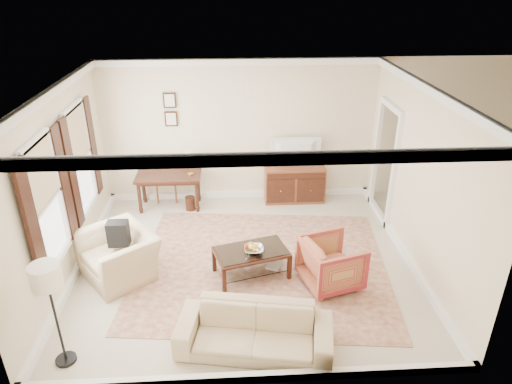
{
  "coord_description": "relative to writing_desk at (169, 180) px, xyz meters",
  "views": [
    {
      "loc": [
        -0.2,
        -6.34,
        4.39
      ],
      "look_at": [
        0.2,
        0.3,
        1.15
      ],
      "focal_mm": 32.0,
      "sensor_mm": 36.0,
      "label": 1
    }
  ],
  "objects": [
    {
      "name": "room_shell",
      "position": [
        1.45,
        -2.08,
        1.88
      ],
      "size": [
        5.51,
        5.01,
        2.91
      ],
      "color": "beige",
      "rests_on": "ground"
    },
    {
      "name": "annex_bedroom",
      "position": [
        5.94,
        -0.93,
        -0.25
      ],
      "size": [
        3.0,
        2.7,
        2.9
      ],
      "color": "beige",
      "rests_on": "ground"
    },
    {
      "name": "window_front",
      "position": [
        -1.25,
        -2.78,
        0.96
      ],
      "size": [
        0.12,
        1.56,
        1.8
      ],
      "primitive_type": null,
      "color": "#CCB284",
      "rests_on": "room_shell"
    },
    {
      "name": "window_rear",
      "position": [
        -1.25,
        -1.18,
        0.96
      ],
      "size": [
        0.12,
        1.56,
        1.8
      ],
      "primitive_type": null,
      "color": "#CCB284",
      "rests_on": "room_shell"
    },
    {
      "name": "doorway",
      "position": [
        4.16,
        -0.58,
        0.48
      ],
      "size": [
        0.1,
        1.12,
        2.25
      ],
      "primitive_type": null,
      "color": "white",
      "rests_on": "room_shell"
    },
    {
      "name": "rug",
      "position": [
        1.72,
        -2.2,
        -0.59
      ],
      "size": [
        4.38,
        3.87,
        0.01
      ],
      "primitive_type": "cube",
      "rotation": [
        0.0,
        0.0,
        -0.1
      ],
      "color": "maroon",
      "rests_on": "room_shell"
    },
    {
      "name": "writing_desk",
      "position": [
        0.0,
        0.0,
        0.0
      ],
      "size": [
        1.29,
        0.65,
        0.71
      ],
      "color": "#3B1B10",
      "rests_on": "room_shell"
    },
    {
      "name": "desk_chair",
      "position": [
        -0.09,
        0.35,
        -0.07
      ],
      "size": [
        0.54,
        0.54,
        1.05
      ],
      "primitive_type": null,
      "rotation": [
        0.0,
        0.0,
        -0.22
      ],
      "color": "brown",
      "rests_on": "room_shell"
    },
    {
      "name": "desk_lamp",
      "position": [
        0.45,
        0.0,
        0.36
      ],
      "size": [
        0.32,
        0.32,
        0.5
      ],
      "primitive_type": null,
      "color": "silver",
      "rests_on": "writing_desk"
    },
    {
      "name": "framed_prints",
      "position": [
        0.1,
        0.39,
        1.35
      ],
      "size": [
        0.25,
        0.04,
        0.68
      ],
      "primitive_type": null,
      "color": "#3B1B10",
      "rests_on": "room_shell"
    },
    {
      "name": "sideboard",
      "position": [
        2.57,
        0.16,
        -0.21
      ],
      "size": [
        1.23,
        0.47,
        0.76
      ],
      "primitive_type": "cube",
      "color": "brown",
      "rests_on": "room_shell"
    },
    {
      "name": "tv",
      "position": [
        2.57,
        0.14,
        0.67
      ],
      "size": [
        1.0,
        0.58,
        0.13
      ],
      "primitive_type": "imported",
      "rotation": [
        0.0,
        0.0,
        3.14
      ],
      "color": "black",
      "rests_on": "sideboard"
    },
    {
      "name": "coffee_table",
      "position": [
        1.54,
        -2.44,
        -0.23
      ],
      "size": [
        1.25,
        0.93,
        0.47
      ],
      "rotation": [
        0.0,
        0.0,
        0.28
      ],
      "color": "#3B1B10",
      "rests_on": "room_shell"
    },
    {
      "name": "fruit_bowl",
      "position": [
        1.58,
        -2.5,
        -0.07
      ],
      "size": [
        0.42,
        0.42,
        0.1
      ],
      "primitive_type": "imported",
      "color": "silver",
      "rests_on": "coffee_table"
    },
    {
      "name": "book_a",
      "position": [
        1.38,
        -2.43,
        -0.41
      ],
      "size": [
        0.25,
        0.2,
        0.38
      ],
      "primitive_type": "imported",
      "rotation": [
        0.0,
        0.0,
        0.63
      ],
      "color": "brown",
      "rests_on": "coffee_table"
    },
    {
      "name": "book_b",
      "position": [
        1.81,
        -2.4,
        -0.41
      ],
      "size": [
        0.26,
        0.15,
        0.38
      ],
      "primitive_type": "imported",
      "rotation": [
        0.0,
        0.0,
        -0.47
      ],
      "color": "brown",
      "rests_on": "coffee_table"
    },
    {
      "name": "striped_armchair",
      "position": [
        2.74,
        -2.74,
        -0.17
      ],
      "size": [
        0.97,
        1.0,
        0.84
      ],
      "primitive_type": "imported",
      "rotation": [
        0.0,
        0.0,
        1.86
      ],
      "color": "maroon",
      "rests_on": "room_shell"
    },
    {
      "name": "club_armchair",
      "position": [
        -0.54,
        -2.3,
        -0.1
      ],
      "size": [
        1.28,
        1.35,
        1.0
      ],
      "primitive_type": "imported",
      "rotation": [
        0.0,
        0.0,
        -0.91
      ],
      "color": "tan",
      "rests_on": "room_shell"
    },
    {
      "name": "backpack",
      "position": [
        -0.51,
        -2.23,
        0.15
      ],
      "size": [
        0.31,
        0.38,
        0.4
      ],
      "primitive_type": "cube",
      "rotation": [
        0.0,
        0.0,
        -1.23
      ],
      "color": "black",
      "rests_on": "club_armchair"
    },
    {
      "name": "sofa",
      "position": [
        1.5,
        -4.01,
        -0.21
      ],
      "size": [
        2.02,
        0.91,
        0.76
      ],
      "primitive_type": "imported",
      "rotation": [
        0.0,
        0.0,
        -0.18
      ],
      "color": "tan",
      "rests_on": "room_shell"
    },
    {
      "name": "floor_lamp",
      "position": [
        -0.86,
        -4.09,
        0.6
      ],
      "size": [
        0.35,
        0.35,
        1.43
      ],
      "color": "black",
      "rests_on": "room_shell"
    }
  ]
}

